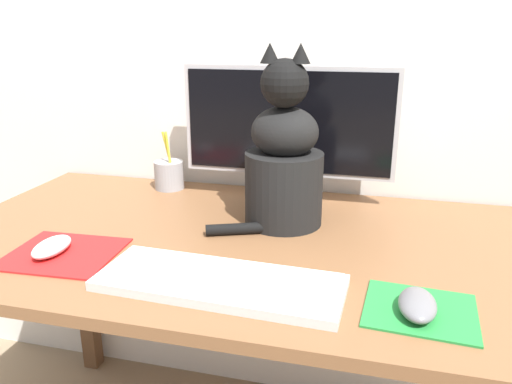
{
  "coord_description": "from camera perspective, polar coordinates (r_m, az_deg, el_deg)",
  "views": [
    {
      "loc": [
        0.26,
        -1.0,
        1.16
      ],
      "look_at": [
        0.02,
        -0.06,
        0.84
      ],
      "focal_mm": 35.0,
      "sensor_mm": 36.0,
      "label": 1
    }
  ],
  "objects": [
    {
      "name": "desk",
      "position": [
        1.16,
        -0.22,
        -9.17
      ],
      "size": [
        1.46,
        0.76,
        0.71
      ],
      "color": "brown",
      "rests_on": "ground_plane"
    },
    {
      "name": "monitor",
      "position": [
        1.33,
        3.67,
        7.18
      ],
      "size": [
        0.57,
        0.17,
        0.36
      ],
      "color": "#B2B2B7",
      "rests_on": "desk"
    },
    {
      "name": "computer_mouse_left",
      "position": [
        1.12,
        -22.31,
        -5.81
      ],
      "size": [
        0.06,
        0.11,
        0.03
      ],
      "color": "white",
      "rests_on": "mousepad_left"
    },
    {
      "name": "cat",
      "position": [
        1.17,
        3.18,
        3.61
      ],
      "size": [
        0.26,
        0.23,
        0.42
      ],
      "rotation": [
        0.0,
        0.0,
        0.03
      ],
      "color": "black",
      "rests_on": "desk"
    },
    {
      "name": "mousepad_left",
      "position": [
        1.13,
        -21.13,
        -6.58
      ],
      "size": [
        0.23,
        0.21,
        0.0
      ],
      "rotation": [
        0.0,
        0.0,
        0.05
      ],
      "color": "red",
      "rests_on": "desk"
    },
    {
      "name": "computer_mouse_right",
      "position": [
        0.88,
        17.97,
        -12.13
      ],
      "size": [
        0.06,
        0.11,
        0.03
      ],
      "color": "slate",
      "rests_on": "mousepad_right"
    },
    {
      "name": "mousepad_right",
      "position": [
        0.9,
        18.25,
        -12.72
      ],
      "size": [
        0.19,
        0.17,
        0.0
      ],
      "rotation": [
        0.0,
        0.0,
        -0.07
      ],
      "color": "#238438",
      "rests_on": "desk"
    },
    {
      "name": "keyboard",
      "position": [
        0.92,
        -4.17,
        -10.17
      ],
      "size": [
        0.46,
        0.18,
        0.02
      ],
      "rotation": [
        0.0,
        0.0,
        -0.04
      ],
      "color": "silver",
      "rests_on": "desk"
    },
    {
      "name": "pen_cup",
      "position": [
        1.49,
        -9.89,
        1.98
      ],
      "size": [
        0.09,
        0.09,
        0.17
      ],
      "color": "#99999E",
      "rests_on": "desk"
    }
  ]
}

